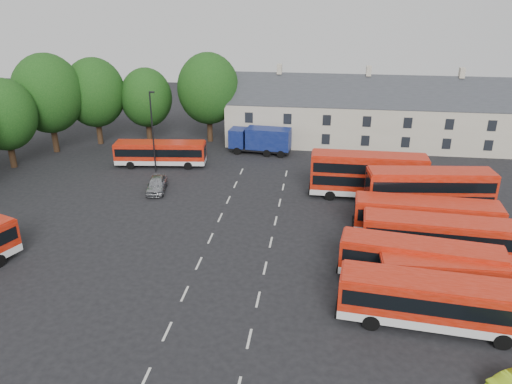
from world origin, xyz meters
TOP-DOWN VIEW (x-y plane):
  - ground at (0.00, 0.00)m, footprint 140.00×140.00m
  - lane_markings at (2.50, 2.00)m, footprint 5.15×33.80m
  - treeline at (-20.74, 19.36)m, footprint 29.92×32.59m
  - terrace_houses at (14.00, 30.00)m, footprint 35.70×7.13m
  - bus_row_a at (15.92, -7.38)m, footprint 11.69×3.77m
  - bus_row_b at (17.80, -3.89)m, footprint 9.84×2.47m
  - bus_row_c at (15.78, -2.39)m, footprint 11.08×3.96m
  - bus_row_d at (17.71, 1.43)m, footprint 11.28×3.31m
  - bus_row_e at (17.41, 4.58)m, footprint 11.58×3.19m
  - bus_dd_south at (18.25, 8.59)m, footprint 11.07×3.64m
  - bus_dd_north at (13.24, 12.33)m, footprint 10.90×2.62m
  - bus_north at (-9.40, 18.50)m, footprint 10.37×3.40m
  - box_truck at (1.35, 24.58)m, footprint 7.63×3.06m
  - silver_car at (-7.53, 11.25)m, footprint 2.51×4.67m
  - lamppost at (-9.44, 16.67)m, footprint 0.62×0.28m

SIDE VIEW (x-z plane):
  - ground at x=0.00m, z-range 0.00..0.00m
  - lane_markings at x=2.50m, z-range 0.00..0.01m
  - silver_car at x=-7.53m, z-range 0.00..1.51m
  - bus_row_b at x=17.80m, z-range 0.28..3.05m
  - bus_north at x=-9.40m, z-range 0.29..3.17m
  - box_truck at x=1.35m, z-range 0.20..3.45m
  - bus_row_c at x=15.78m, z-range 0.31..3.37m
  - bus_row_d at x=17.71m, z-range 0.32..3.47m
  - bus_row_e at x=17.41m, z-range 0.33..3.57m
  - bus_row_a at x=15.92m, z-range 0.33..3.57m
  - bus_dd_south at x=18.25m, z-range 0.31..4.77m
  - bus_dd_north at x=13.24m, z-range 0.31..4.77m
  - terrace_houses at x=14.00m, z-range -1.17..8.89m
  - lamppost at x=-9.44m, z-range 0.30..9.27m
  - treeline at x=-20.74m, z-range 0.68..12.69m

